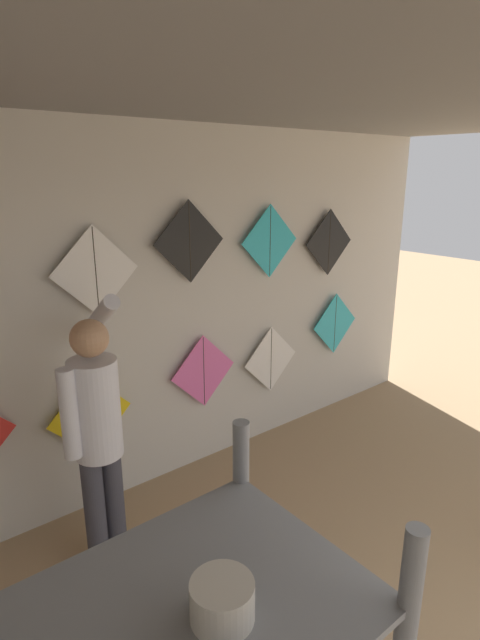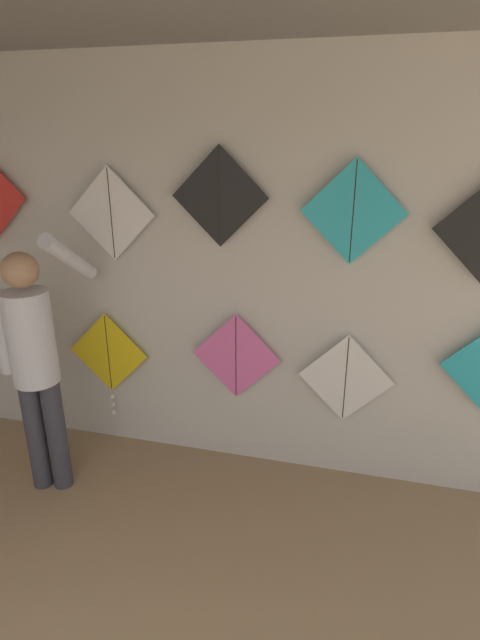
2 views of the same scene
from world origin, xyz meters
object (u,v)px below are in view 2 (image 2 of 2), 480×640
(kite_0, at_px, (13,332))
(kite_6, at_px, (111,214))
(kite_7, at_px, (220,197))
(kite_8, at_px, (353,212))
(kite_2, at_px, (236,356))
(shopkeeper, at_px, (35,354))
(kite_1, at_px, (109,357))
(kite_3, at_px, (346,379))

(kite_0, xyz_separation_m, kite_6, (0.94, 0.00, 0.94))
(kite_7, distance_m, kite_8, 0.82)
(kite_2, bearing_deg, kite_6, 180.00)
(kite_6, distance_m, kite_8, 1.58)
(kite_0, relative_size, kite_7, 1.00)
(shopkeeper, distance_m, kite_0, 0.86)
(kite_2, xyz_separation_m, kite_6, (-0.86, 0.00, 0.95))
(shopkeeper, xyz_separation_m, kite_0, (-0.63, 0.58, -0.14))
(kite_2, relative_size, kite_6, 1.00)
(kite_1, xyz_separation_m, kite_8, (1.71, 0.00, 1.14))
(shopkeeper, bearing_deg, kite_0, 124.63)
(kite_1, height_order, kite_7, kite_7)
(kite_1, bearing_deg, kite_2, 0.05)
(kite_1, distance_m, kite_7, 1.49)
(kite_3, bearing_deg, kite_0, 180.00)
(kite_3, xyz_separation_m, kite_8, (-0.04, 0.00, 1.09))
(kite_0, height_order, kite_7, kite_7)
(kite_0, relative_size, kite_1, 0.75)
(kite_3, bearing_deg, kite_1, -179.97)
(kite_7, bearing_deg, kite_1, -179.95)
(shopkeeper, relative_size, kite_3, 2.81)
(shopkeeper, xyz_separation_m, kite_1, (0.18, 0.57, -0.26))
(kite_1, bearing_deg, kite_3, 0.03)
(kite_2, height_order, kite_8, kite_8)
(shopkeeper, bearing_deg, kite_3, 3.70)
(kite_0, xyz_separation_m, kite_1, (0.81, -0.00, -0.13))
(kite_3, relative_size, kite_8, 1.00)
(kite_1, distance_m, kite_2, 1.00)
(kite_1, xyz_separation_m, kite_3, (1.74, 0.00, 0.04))
(kite_2, relative_size, kite_8, 1.00)
(shopkeeper, xyz_separation_m, kite_7, (1.07, 0.58, 0.94))
(kite_8, bearing_deg, shopkeeper, -163.05)
(shopkeeper, height_order, kite_0, shopkeeper)
(kite_1, bearing_deg, shopkeeper, -107.62)
(shopkeeper, relative_size, kite_7, 2.81)
(kite_2, xyz_separation_m, kite_7, (-0.10, 0.00, 1.08))
(kite_1, xyz_separation_m, kite_6, (0.13, 0.00, 1.07))
(kite_0, distance_m, kite_2, 1.80)
(kite_0, xyz_separation_m, kite_7, (1.70, 0.00, 1.08))
(shopkeeper, distance_m, kite_7, 1.54)
(kite_6, bearing_deg, shopkeeper, -118.29)
(kite_2, bearing_deg, kite_3, 0.00)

